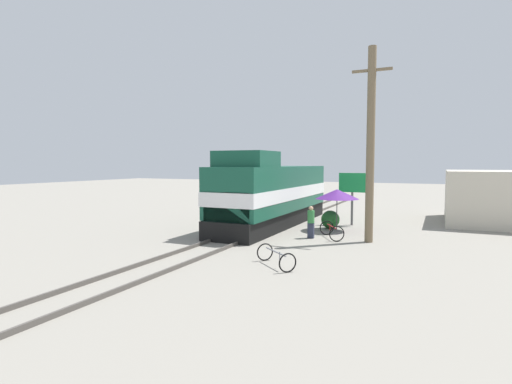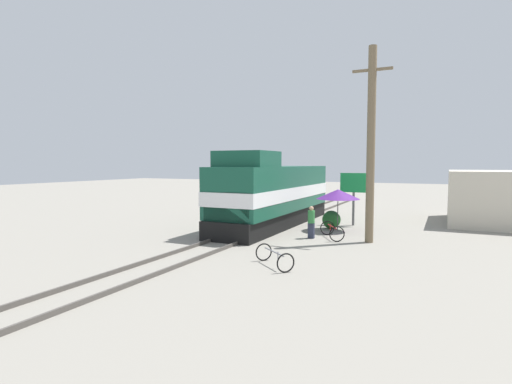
{
  "view_description": "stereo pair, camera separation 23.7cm",
  "coord_description": "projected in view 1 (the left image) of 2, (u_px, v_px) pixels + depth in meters",
  "views": [
    {
      "loc": [
        8.98,
        -19.03,
        3.68
      ],
      "look_at": [
        1.2,
        -2.17,
        2.36
      ],
      "focal_mm": 28.0,
      "sensor_mm": 36.0,
      "label": 1
    },
    {
      "loc": [
        9.2,
        -18.93,
        3.68
      ],
      "look_at": [
        1.2,
        -2.17,
        2.36
      ],
      "focal_mm": 28.0,
      "sensor_mm": 36.0,
      "label": 2
    }
  ],
  "objects": [
    {
      "name": "ground_plane",
      "position": [
        253.0,
        233.0,
        21.25
      ],
      "size": [
        120.0,
        120.0,
        0.0
      ],
      "primitive_type": "plane",
      "color": "gray"
    },
    {
      "name": "rail_near",
      "position": [
        241.0,
        230.0,
        21.55
      ],
      "size": [
        0.08,
        42.62,
        0.15
      ],
      "primitive_type": "cube",
      "color": "#4C4742",
      "rests_on": "ground_plane"
    },
    {
      "name": "rail_far",
      "position": [
        265.0,
        232.0,
        20.95
      ],
      "size": [
        0.08,
        42.62,
        0.15
      ],
      "primitive_type": "cube",
      "color": "#4C4742",
      "rests_on": "ground_plane"
    },
    {
      "name": "locomotive",
      "position": [
        272.0,
        194.0,
        23.51
      ],
      "size": [
        2.91,
        12.27,
        4.31
      ],
      "color": "black",
      "rests_on": "ground_plane"
    },
    {
      "name": "utility_pole",
      "position": [
        371.0,
        144.0,
        18.41
      ],
      "size": [
        1.8,
        0.38,
        9.02
      ],
      "color": "#726047",
      "rests_on": "ground_plane"
    },
    {
      "name": "vendor_umbrella",
      "position": [
        337.0,
        194.0,
        21.83
      ],
      "size": [
        2.36,
        2.36,
        2.28
      ],
      "color": "#4C4C4C",
      "rests_on": "ground_plane"
    },
    {
      "name": "billboard_sign",
      "position": [
        352.0,
        187.0,
        23.76
      ],
      "size": [
        1.61,
        0.12,
        3.13
      ],
      "color": "#595959",
      "rests_on": "ground_plane"
    },
    {
      "name": "shrub_cluster",
      "position": [
        330.0,
        220.0,
        22.59
      ],
      "size": [
        1.03,
        1.03,
        1.03
      ],
      "primitive_type": "sphere",
      "color": "#236028",
      "rests_on": "ground_plane"
    },
    {
      "name": "person_bystander",
      "position": [
        311.0,
        221.0,
        19.67
      ],
      "size": [
        0.34,
        0.34,
        1.59
      ],
      "color": "#2D3347",
      "rests_on": "ground_plane"
    },
    {
      "name": "bicycle",
      "position": [
        331.0,
        230.0,
        19.71
      ],
      "size": [
        1.56,
        1.97,
        0.74
      ],
      "rotation": [
        0.0,
        0.0,
        -2.62
      ],
      "color": "black",
      "rests_on": "ground_plane"
    },
    {
      "name": "bicycle_spare",
      "position": [
        276.0,
        257.0,
        14.28
      ],
      "size": [
        1.84,
        1.73,
        0.67
      ],
      "rotation": [
        0.0,
        0.0,
        0.85
      ],
      "color": "black",
      "rests_on": "ground_plane"
    },
    {
      "name": "building_block_distant",
      "position": [
        501.0,
        197.0,
        24.28
      ],
      "size": [
        6.06,
        6.79,
        3.25
      ],
      "primitive_type": "cube",
      "color": "beige",
      "rests_on": "ground_plane"
    }
  ]
}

